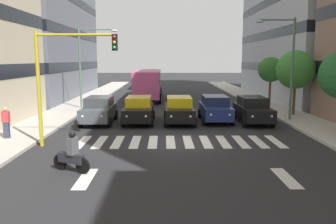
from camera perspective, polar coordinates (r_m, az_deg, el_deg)
ground_plane at (r=17.81m, az=1.87°, el=-4.90°), size 180.00×180.00×0.00m
sidewalk_right at (r=19.42m, az=-24.46°, el=-4.32°), size 2.96×90.00×0.15m
building_right_block_0 at (r=41.27m, az=-21.33°, el=14.23°), size 9.66×20.57×17.17m
crosswalk_markings at (r=17.81m, az=1.87°, el=-4.89°), size 10.35×2.80×0.01m
lane_arrow_0 at (r=13.25m, az=18.80°, el=-10.19°), size 0.50×2.20×0.01m
lane_arrow_1 at (r=12.82m, az=-13.38°, el=-10.58°), size 0.50×2.20×0.01m
car_0 at (r=23.59m, az=13.75°, el=0.40°), size 2.02×4.44×1.72m
car_1 at (r=23.72m, az=7.73°, el=0.61°), size 2.02×4.44×1.72m
car_2 at (r=22.90m, az=1.84°, el=0.40°), size 2.02×4.44×1.72m
car_3 at (r=23.05m, az=-4.81°, el=0.42°), size 2.02×4.44×1.72m
car_4 at (r=23.30m, az=-11.26°, el=0.38°), size 2.02×4.44×1.72m
bus_behind_traffic at (r=36.54m, az=-3.29°, el=5.02°), size 2.78×10.50×3.00m
motorcycle_with_rider at (r=13.52m, az=-15.55°, el=-6.81°), size 1.55×0.87×1.57m
traffic_light_gantry at (r=17.19m, az=-17.21°, el=6.56°), size 3.86×0.36×5.50m
street_lamp_left at (r=24.40m, az=18.84°, el=8.39°), size 2.67×0.28×6.70m
street_lamp_right at (r=29.65m, az=-13.20°, el=8.58°), size 3.25×0.28×6.57m
street_tree_1 at (r=26.91m, az=20.21°, el=6.54°), size 2.78×2.78×4.67m
street_tree_2 at (r=31.63m, az=16.51°, el=6.68°), size 2.18×2.18×4.23m
pedestrian_waiting at (r=19.64m, az=-25.05°, el=-1.47°), size 0.36×0.24×1.63m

